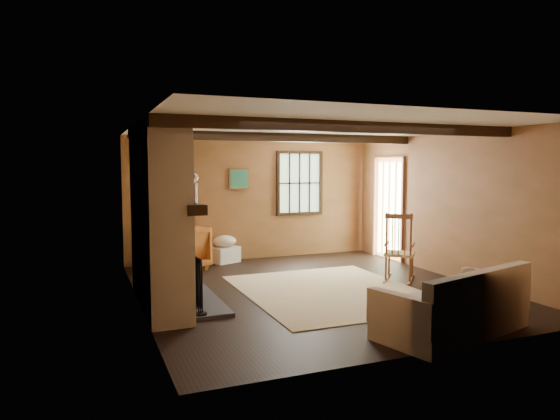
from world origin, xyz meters
name	(u,v)px	position (x,y,z in m)	size (l,w,h in m)	color
ground	(312,289)	(0.00, 0.00, 0.00)	(5.50, 5.50, 0.00)	black
room_envelope	(319,180)	(0.22, 0.26, 1.63)	(5.02, 5.52, 2.44)	#9D5937
fireplace	(160,223)	(-2.23, 0.00, 1.10)	(1.02, 2.30, 2.40)	#AE5443
rug	(330,291)	(0.20, -0.20, 0.00)	(2.50, 3.00, 0.01)	beige
rocking_chair	(399,252)	(1.57, 0.04, 0.47)	(0.84, 0.87, 1.11)	tan
sofa	(456,310)	(0.62, -2.38, 0.27)	(2.00, 1.28, 0.75)	beige
firewood_pile	(160,260)	(-1.88, 2.60, 0.13)	(0.69, 0.13, 0.25)	brown
laundry_basket	(225,255)	(-0.65, 2.55, 0.15)	(0.50, 0.38, 0.30)	white
basket_pillow	(225,241)	(-0.65, 2.55, 0.41)	(0.45, 0.36, 0.22)	beige
armchair	(178,248)	(-1.63, 2.10, 0.40)	(0.85, 0.88, 0.80)	#BF6026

